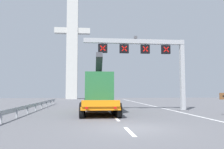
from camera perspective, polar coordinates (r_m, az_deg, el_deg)
name	(u,v)px	position (r m, az deg, el deg)	size (l,w,h in m)	color
ground	(131,128)	(12.31, 4.85, -13.22)	(112.00, 112.00, 0.00)	#5B5B60
lane_markings	(101,104)	(36.44, -2.79, -7.22)	(0.20, 63.38, 0.01)	silver
edge_line_right	(168,109)	(25.47, 13.65, -8.42)	(0.20, 63.00, 0.01)	silver
overhead_lane_gantry	(149,54)	(23.32, 9.25, 5.11)	(10.38, 0.90, 7.43)	#9EA0A5
heavy_haul_truck_orange	(98,91)	(24.01, -3.57, -4.05)	(3.15, 14.09, 5.30)	orange
guardrail_left	(35,105)	(24.12, -18.59, -7.24)	(0.13, 27.13, 0.76)	#999EA3
bridge_pylon_distant	(72,42)	(59.98, -9.85, 7.85)	(9.00, 2.00, 28.02)	#B7B7B2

